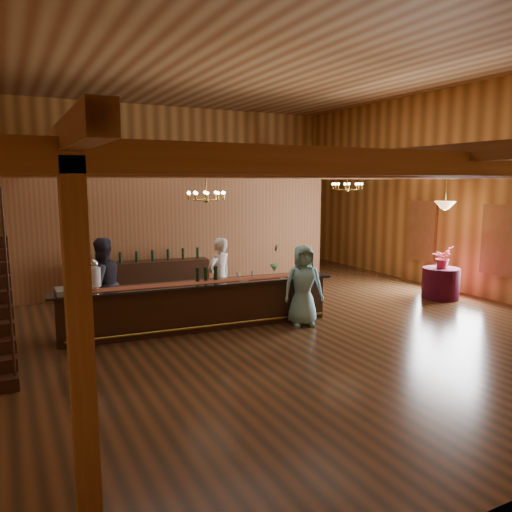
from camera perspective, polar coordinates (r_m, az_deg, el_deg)
name	(u,v)px	position (r m, az deg, el deg)	size (l,w,h in m)	color
floor	(258,315)	(11.37, 0.18, -6.75)	(14.00, 14.00, 0.00)	#573019
ceiling	(258,61)	(11.25, 0.20, 21.39)	(14.00, 14.00, 0.00)	#997444
wall_back	(164,189)	(17.49, -10.46, 7.59)	(12.00, 0.10, 5.50)	#C0843D
wall_right	(453,190)	(14.71, 21.62, 6.98)	(0.10, 14.00, 5.50)	#C0843D
beam_grid	(247,170)	(11.42, -0.99, 9.76)	(11.90, 13.90, 0.39)	#915A38
support_posts	(268,248)	(10.62, 1.42, 0.97)	(9.20, 10.20, 3.20)	#915A38
partition_wall	(184,234)	(14.07, -8.18, 2.55)	(9.00, 0.18, 3.10)	brown
window_right_front	(501,240)	(13.74, 26.19, 1.61)	(0.12, 1.05, 1.75)	white
window_right_back	(422,231)	(15.43, 18.47, 2.71)	(0.12, 1.05, 1.75)	white
backroom_boxes	(171,259)	(16.16, -9.71, -0.37)	(4.10, 0.60, 1.10)	black
tasting_bar	(199,305)	(10.31, -6.55, -5.62)	(5.78, 1.19, 0.97)	black
beverage_dispenser	(94,276)	(9.85, -18.06, -2.14)	(0.26, 0.26, 0.60)	silver
glass_rack_tray	(70,291)	(9.79, -20.48, -3.75)	(0.50, 0.50, 0.10)	gray
raffle_drum	(305,267)	(11.03, 5.66, -1.24)	(0.34, 0.24, 0.30)	#915937
bar_bottle_0	(198,275)	(10.28, -6.70, -2.12)	(0.07, 0.07, 0.30)	black
bar_bottle_1	(206,274)	(10.33, -5.79, -2.05)	(0.07, 0.07, 0.30)	black
bar_bottle_2	(215,273)	(10.39, -4.66, -1.97)	(0.07, 0.07, 0.30)	black
bar_bottle_3	(216,273)	(10.40, -4.60, -1.97)	(0.07, 0.07, 0.30)	black
backbar_shelf	(145,279)	(13.38, -12.52, -2.57)	(3.32, 0.52, 0.93)	black
round_table	(441,283)	(13.68, 20.35, -2.95)	(0.93, 0.93, 0.80)	#46071C
chandelier_left	(206,195)	(10.61, -5.72, 6.91)	(0.80, 0.80, 0.65)	#AB8A30
chandelier_right	(347,186)	(13.59, 10.37, 7.87)	(0.80, 0.80, 0.48)	#AB8A30
pendant_lamp	(445,205)	(13.44, 20.80, 5.45)	(0.52, 0.52, 0.90)	#AB8A30
bartender	(219,278)	(11.07, -4.22, -2.47)	(0.65, 0.43, 1.78)	white
staff_second	(102,285)	(10.42, -17.21, -3.20)	(0.92, 0.72, 1.90)	#302F3E
guest	(303,285)	(10.46, 5.43, -3.36)	(0.83, 0.54, 1.70)	#7DC1CC
floor_plant	(273,260)	(15.48, 1.96, -0.49)	(0.63, 0.51, 1.14)	#295328
table_flowers	(442,257)	(13.53, 20.52, -0.14)	(0.51, 0.44, 0.57)	#BF2D44
table_vase	(440,263)	(13.55, 20.27, -0.72)	(0.14, 0.14, 0.28)	#AB8A30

